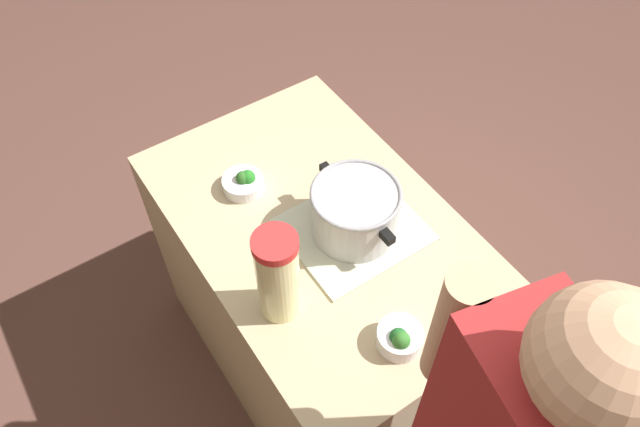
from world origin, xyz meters
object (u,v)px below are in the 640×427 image
lemonade_pitcher (278,276)px  broccoli_bowl_front (400,338)px  broccoli_bowl_center (244,183)px  cooking_pot (355,210)px

lemonade_pitcher → broccoli_bowl_front: size_ratio=2.52×
broccoli_bowl_front → broccoli_bowl_center: (-0.65, -0.07, -0.01)m
broccoli_bowl_front → broccoli_bowl_center: size_ratio=0.94×
lemonade_pitcher → broccoli_bowl_center: lemonade_pitcher is taller
cooking_pot → lemonade_pitcher: size_ratio=1.09×
broccoli_bowl_front → lemonade_pitcher: bearing=-143.9°
cooking_pot → broccoli_bowl_center: (-0.31, -0.18, -0.06)m
lemonade_pitcher → broccoli_bowl_center: size_ratio=2.37×
lemonade_pitcher → broccoli_bowl_front: lemonade_pitcher is taller
cooking_pot → broccoli_bowl_front: cooking_pot is taller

